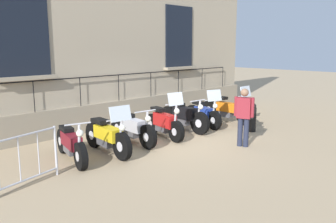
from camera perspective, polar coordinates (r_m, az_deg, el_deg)
The scene contains 11 objects.
ground_plane at distance 10.14m, azimuth 0.53°, elevation -4.54°, with size 60.00×60.00×0.00m, color tan.
motorcycle_maroon at distance 8.51m, azimuth -15.52°, elevation -5.20°, with size 2.04×0.76×1.02m.
motorcycle_yellow at distance 8.86m, azimuth -9.85°, elevation -4.03°, with size 2.07×0.67×1.29m.
motorcycle_silver at distance 9.68m, azimuth -5.75°, elevation -2.81°, with size 2.06×0.66×1.01m.
motorcycle_red at distance 10.23m, azimuth -0.63°, elevation -1.93°, with size 1.86×0.67×1.40m.
motorcycle_black at distance 11.08m, azimuth 2.63°, elevation -0.85°, with size 2.09×0.65×1.05m.
motorcycle_blue at distance 11.74m, azimuth 5.80°, elevation -0.41°, with size 1.86×0.78×1.29m.
motorcycle_orange at distance 12.44m, azimuth 9.71°, elevation 0.31°, with size 2.23×0.63×1.34m.
crowd_barrier at distance 7.00m, azimuth -24.50°, elevation -7.79°, with size 0.60×2.15×1.05m.
bollard at distance 11.25m, azimuth 13.64°, elevation -0.93°, with size 0.22×0.22×0.91m.
pedestrian_standing at distance 9.47m, azimuth 12.26°, elevation -0.46°, with size 0.50×0.33×1.56m.
Camera 1 is at (6.85, -6.98, 2.67)m, focal length 37.37 mm.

